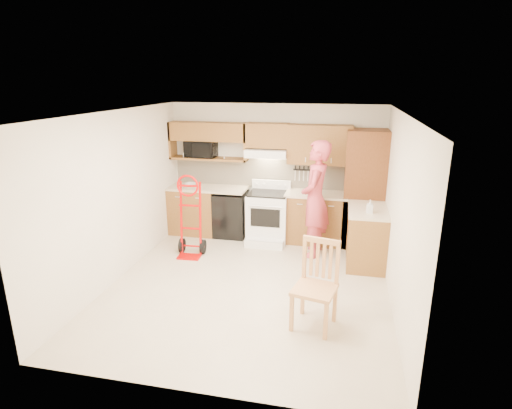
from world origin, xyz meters
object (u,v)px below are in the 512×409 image
(person, at_px, (315,199))
(hand_truck, at_px, (189,220))
(range, at_px, (268,213))
(dining_chair, at_px, (315,286))
(microwave, at_px, (201,149))

(person, relative_size, hand_truck, 1.55)
(range, relative_size, dining_chair, 1.01)
(hand_truck, bearing_deg, person, 10.11)
(range, distance_m, dining_chair, 2.86)
(range, relative_size, hand_truck, 0.85)
(microwave, height_order, dining_chair, microwave)
(microwave, xyz_separation_m, hand_truck, (0.18, -1.23, -1.01))
(range, height_order, person, person)
(range, xyz_separation_m, person, (0.89, -0.44, 0.45))
(person, relative_size, dining_chair, 1.83)
(dining_chair, bearing_deg, range, 124.41)
(person, distance_m, hand_truck, 2.15)
(microwave, relative_size, dining_chair, 0.53)
(microwave, bearing_deg, range, -11.03)
(person, height_order, dining_chair, person)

